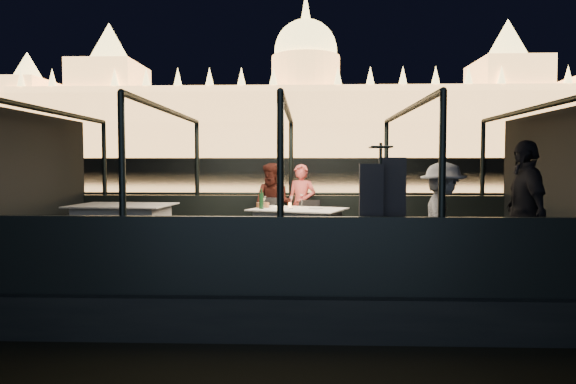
{
  "coord_description": "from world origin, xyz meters",
  "views": [
    {
      "loc": [
        0.29,
        -7.75,
        1.98
      ],
      "look_at": [
        0.0,
        0.4,
        1.55
      ],
      "focal_mm": 32.0,
      "sensor_mm": 36.0,
      "label": 1
    }
  ],
  "objects_px": {
    "dining_table_central": "(298,232)",
    "wine_bottle": "(261,200)",
    "dining_table_aft": "(123,231)",
    "chair_port_right": "(310,224)",
    "passenger_stripe": "(443,214)",
    "chair_port_left": "(270,224)",
    "coat_stand": "(380,215)",
    "person_man_maroon": "(273,205)",
    "passenger_dark": "(525,216)",
    "person_woman_coral": "(301,205)"
  },
  "relations": [
    {
      "from": "dining_table_central",
      "to": "wine_bottle",
      "type": "bearing_deg",
      "value": -173.41
    },
    {
      "from": "dining_table_aft",
      "to": "wine_bottle",
      "type": "relative_size",
      "value": 4.75
    },
    {
      "from": "chair_port_right",
      "to": "passenger_stripe",
      "type": "bearing_deg",
      "value": -39.35
    },
    {
      "from": "chair_port_left",
      "to": "coat_stand",
      "type": "distance_m",
      "value": 3.35
    },
    {
      "from": "passenger_stripe",
      "to": "dining_table_central",
      "type": "bearing_deg",
      "value": 57.06
    },
    {
      "from": "dining_table_aft",
      "to": "person_man_maroon",
      "type": "distance_m",
      "value": 2.65
    },
    {
      "from": "chair_port_right",
      "to": "coat_stand",
      "type": "xyz_separation_m",
      "value": [
        0.8,
        -2.97,
        0.45
      ]
    },
    {
      "from": "chair_port_left",
      "to": "chair_port_right",
      "type": "bearing_deg",
      "value": 11.42
    },
    {
      "from": "dining_table_aft",
      "to": "person_man_maroon",
      "type": "bearing_deg",
      "value": 22.79
    },
    {
      "from": "coat_stand",
      "to": "passenger_dark",
      "type": "distance_m",
      "value": 1.92
    },
    {
      "from": "dining_table_central",
      "to": "person_man_maroon",
      "type": "xyz_separation_m",
      "value": [
        -0.48,
        0.97,
        0.36
      ]
    },
    {
      "from": "dining_table_central",
      "to": "wine_bottle",
      "type": "relative_size",
      "value": 4.38
    },
    {
      "from": "person_man_maroon",
      "to": "wine_bottle",
      "type": "xyz_separation_m",
      "value": [
        -0.12,
        -1.04,
        0.17
      ]
    },
    {
      "from": "passenger_dark",
      "to": "chair_port_left",
      "type": "bearing_deg",
      "value": -123.7
    },
    {
      "from": "coat_stand",
      "to": "chair_port_left",
      "type": "bearing_deg",
      "value": 116.81
    },
    {
      "from": "dining_table_aft",
      "to": "passenger_dark",
      "type": "relative_size",
      "value": 0.87
    },
    {
      "from": "coat_stand",
      "to": "wine_bottle",
      "type": "xyz_separation_m",
      "value": [
        -1.59,
        2.31,
        0.02
      ]
    },
    {
      "from": "person_man_maroon",
      "to": "passenger_dark",
      "type": "height_order",
      "value": "passenger_dark"
    },
    {
      "from": "person_woman_coral",
      "to": "passenger_stripe",
      "type": "relative_size",
      "value": 0.98
    },
    {
      "from": "passenger_stripe",
      "to": "chair_port_right",
      "type": "bearing_deg",
      "value": 46.07
    },
    {
      "from": "coat_stand",
      "to": "person_man_maroon",
      "type": "relative_size",
      "value": 1.15
    },
    {
      "from": "person_man_maroon",
      "to": "dining_table_central",
      "type": "bearing_deg",
      "value": -42.77
    },
    {
      "from": "coat_stand",
      "to": "passenger_stripe",
      "type": "height_order",
      "value": "coat_stand"
    },
    {
      "from": "person_man_maroon",
      "to": "chair_port_right",
      "type": "bearing_deg",
      "value": -8.54
    },
    {
      "from": "passenger_stripe",
      "to": "wine_bottle",
      "type": "bearing_deg",
      "value": 65.94
    },
    {
      "from": "person_man_maroon",
      "to": "passenger_stripe",
      "type": "bearing_deg",
      "value": -28.63
    },
    {
      "from": "dining_table_central",
      "to": "coat_stand",
      "type": "distance_m",
      "value": 2.63
    },
    {
      "from": "chair_port_right",
      "to": "person_man_maroon",
      "type": "height_order",
      "value": "person_man_maroon"
    },
    {
      "from": "dining_table_aft",
      "to": "dining_table_central",
      "type": "bearing_deg",
      "value": 1.01
    },
    {
      "from": "passenger_dark",
      "to": "wine_bottle",
      "type": "bearing_deg",
      "value": -115.17
    },
    {
      "from": "dining_table_central",
      "to": "coat_stand",
      "type": "xyz_separation_m",
      "value": [
        0.99,
        -2.38,
        0.51
      ]
    },
    {
      "from": "dining_table_central",
      "to": "person_man_maroon",
      "type": "relative_size",
      "value": 0.96
    },
    {
      "from": "coat_stand",
      "to": "person_woman_coral",
      "type": "xyz_separation_m",
      "value": [
        -0.95,
        3.34,
        -0.15
      ]
    },
    {
      "from": "chair_port_left",
      "to": "person_man_maroon",
      "type": "xyz_separation_m",
      "value": [
        0.03,
        0.39,
        0.3
      ]
    },
    {
      "from": "coat_stand",
      "to": "passenger_stripe",
      "type": "bearing_deg",
      "value": 33.28
    },
    {
      "from": "coat_stand",
      "to": "passenger_stripe",
      "type": "distance_m",
      "value": 1.05
    },
    {
      "from": "coat_stand",
      "to": "wine_bottle",
      "type": "relative_size",
      "value": 5.25
    },
    {
      "from": "coat_stand",
      "to": "person_man_maroon",
      "type": "bearing_deg",
      "value": 113.71
    },
    {
      "from": "coat_stand",
      "to": "passenger_dark",
      "type": "xyz_separation_m",
      "value": [
        1.86,
        0.46,
        -0.05
      ]
    },
    {
      "from": "wine_bottle",
      "to": "passenger_stripe",
      "type": "bearing_deg",
      "value": -35.02
    },
    {
      "from": "person_woman_coral",
      "to": "passenger_stripe",
      "type": "bearing_deg",
      "value": -37.46
    },
    {
      "from": "person_woman_coral",
      "to": "person_man_maroon",
      "type": "height_order",
      "value": "person_man_maroon"
    },
    {
      "from": "dining_table_aft",
      "to": "passenger_stripe",
      "type": "xyz_separation_m",
      "value": [
        4.77,
        -1.75,
        0.47
      ]
    },
    {
      "from": "dining_table_central",
      "to": "passenger_stripe",
      "type": "xyz_separation_m",
      "value": [
        1.87,
        -1.8,
        0.47
      ]
    },
    {
      "from": "chair_port_left",
      "to": "dining_table_central",
      "type": "bearing_deg",
      "value": -38.32
    },
    {
      "from": "dining_table_aft",
      "to": "chair_port_left",
      "type": "relative_size",
      "value": 1.77
    },
    {
      "from": "passenger_stripe",
      "to": "passenger_dark",
      "type": "relative_size",
      "value": 0.85
    },
    {
      "from": "person_man_maroon",
      "to": "wine_bottle",
      "type": "relative_size",
      "value": 4.58
    },
    {
      "from": "dining_table_central",
      "to": "person_woman_coral",
      "type": "height_order",
      "value": "person_woman_coral"
    },
    {
      "from": "person_woman_coral",
      "to": "dining_table_aft",
      "type": "bearing_deg",
      "value": -141.98
    }
  ]
}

